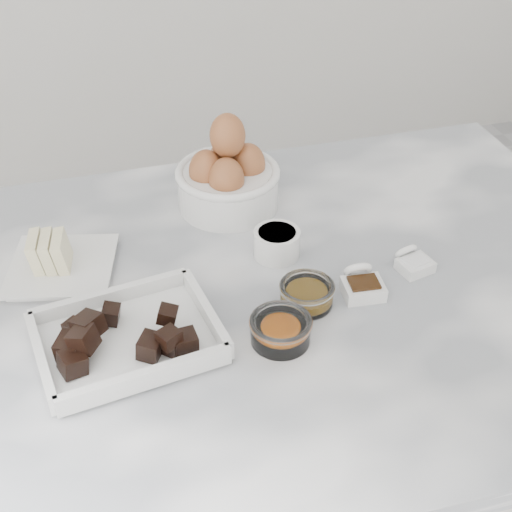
{
  "coord_description": "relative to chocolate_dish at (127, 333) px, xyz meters",
  "views": [
    {
      "loc": [
        -0.2,
        -0.77,
        1.61
      ],
      "look_at": [
        0.02,
        0.03,
        0.98
      ],
      "focal_mm": 50.0,
      "sensor_mm": 36.0,
      "label": 1
    }
  ],
  "objects": [
    {
      "name": "sugar_ramekin",
      "position": [
        0.25,
        0.14,
        -0.0
      ],
      "size": [
        0.07,
        0.07,
        0.04
      ],
      "color": "white",
      "rests_on": "marble_slab"
    },
    {
      "name": "honey_bowl",
      "position": [
        0.26,
        0.02,
        -0.01
      ],
      "size": [
        0.08,
        0.08,
        0.03
      ],
      "color": "white",
      "rests_on": "marble_slab"
    },
    {
      "name": "cabinet",
      "position": [
        0.18,
        0.07,
        -0.51
      ],
      "size": [
        1.1,
        0.7,
        0.9
      ],
      "primitive_type": "cube",
      "color": "beige",
      "rests_on": "ground"
    },
    {
      "name": "egg_bowl",
      "position": [
        0.21,
        0.3,
        0.03
      ],
      "size": [
        0.18,
        0.18,
        0.17
      ],
      "color": "white",
      "rests_on": "marble_slab"
    },
    {
      "name": "zest_bowl",
      "position": [
        0.2,
        -0.04,
        -0.0
      ],
      "size": [
        0.09,
        0.09,
        0.04
      ],
      "color": "white",
      "rests_on": "marble_slab"
    },
    {
      "name": "butter_plate",
      "position": [
        -0.08,
        0.19,
        -0.0
      ],
      "size": [
        0.19,
        0.19,
        0.06
      ],
      "color": "white",
      "rests_on": "marble_slab"
    },
    {
      "name": "salt_spoon",
      "position": [
        0.44,
        0.05,
        -0.01
      ],
      "size": [
        0.06,
        0.07,
        0.04
      ],
      "color": "white",
      "rests_on": "marble_slab"
    },
    {
      "name": "chocolate_dish",
      "position": [
        0.0,
        0.0,
        0.0
      ],
      "size": [
        0.26,
        0.21,
        0.06
      ],
      "color": "white",
      "rests_on": "marble_slab"
    },
    {
      "name": "vanilla_spoon",
      "position": [
        0.34,
        0.02,
        -0.01
      ],
      "size": [
        0.06,
        0.07,
        0.04
      ],
      "color": "white",
      "rests_on": "marble_slab"
    },
    {
      "name": "marble_slab",
      "position": [
        0.18,
        0.07,
        -0.04
      ],
      "size": [
        1.2,
        0.8,
        0.04
      ],
      "primitive_type": "cube",
      "color": "white",
      "rests_on": "cabinet"
    }
  ]
}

